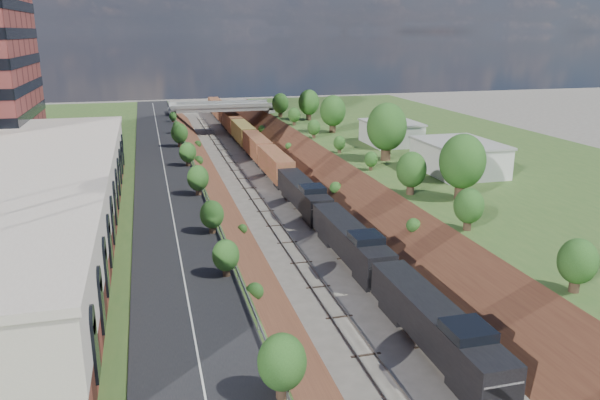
{
  "coord_description": "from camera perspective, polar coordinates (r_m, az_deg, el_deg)",
  "views": [
    {
      "loc": [
        -17.48,
        -18.17,
        23.63
      ],
      "look_at": [
        -1.89,
        40.92,
        6.0
      ],
      "focal_mm": 35.0,
      "sensor_mm": 36.0,
      "label": 1
    }
  ],
  "objects": [
    {
      "name": "tree_right_large",
      "position": [
        69.1,
        15.56,
        3.6
      ],
      "size": [
        5.25,
        5.25,
        7.61
      ],
      "color": "#473323",
      "rests_on": "platform_right"
    },
    {
      "name": "white_building_far",
      "position": [
        102.06,
        8.86,
        6.41
      ],
      "size": [
        8.0,
        10.0,
        3.6
      ],
      "primitive_type": "cube",
      "color": "silver",
      "rests_on": "platform_right"
    },
    {
      "name": "platform_left",
      "position": [
        82.45,
        -25.08,
        -0.31
      ],
      "size": [
        44.0,
        180.0,
        5.0
      ],
      "primitive_type": "cube",
      "color": "#375A25",
      "rests_on": "ground"
    },
    {
      "name": "overpass",
      "position": [
        142.49,
        -7.69,
        8.41
      ],
      "size": [
        24.5,
        8.3,
        7.4
      ],
      "color": "gray",
      "rests_on": "ground"
    },
    {
      "name": "freight_train",
      "position": [
        110.86,
        -4.09,
        5.12
      ],
      "size": [
        3.03,
        154.43,
        4.55
      ],
      "color": "black",
      "rests_on": "ground"
    },
    {
      "name": "embankment_right",
      "position": [
        86.48,
        5.04,
        0.17
      ],
      "size": [
        10.0,
        180.0,
        10.0
      ],
      "primitive_type": "cube",
      "rotation": [
        0.0,
        0.79,
        0.0
      ],
      "color": "brown",
      "rests_on": "ground"
    },
    {
      "name": "guardrail",
      "position": [
        80.27,
        -10.07,
        2.83
      ],
      "size": [
        0.1,
        171.0,
        0.7
      ],
      "color": "#99999E",
      "rests_on": "platform_left"
    },
    {
      "name": "commercial_building",
      "position": [
        59.11,
        -24.49,
        -0.21
      ],
      "size": [
        14.3,
        62.3,
        7.0
      ],
      "color": "brown",
      "rests_on": "platform_left"
    },
    {
      "name": "platform_right",
      "position": [
        95.42,
        17.63,
        2.54
      ],
      "size": [
        44.0,
        180.0,
        5.0
      ],
      "primitive_type": "cube",
      "color": "#375A25",
      "rests_on": "ground"
    },
    {
      "name": "white_building_near",
      "position": [
        82.94,
        15.22,
        3.96
      ],
      "size": [
        9.0,
        12.0,
        4.0
      ],
      "primitive_type": "cube",
      "color": "silver",
      "rests_on": "platform_right"
    },
    {
      "name": "embankment_left",
      "position": [
        81.92,
        -9.61,
        -0.9
      ],
      "size": [
        10.0,
        180.0,
        10.0
      ],
      "primitive_type": "cube",
      "rotation": [
        0.0,
        0.79,
        0.0
      ],
      "color": "brown",
      "rests_on": "ground"
    },
    {
      "name": "rail_right_track",
      "position": [
        84.07,
        -0.36,
        -0.17
      ],
      "size": [
        1.58,
        180.0,
        0.18
      ],
      "primitive_type": "cube",
      "color": "gray",
      "rests_on": "ground"
    },
    {
      "name": "road",
      "position": [
        80.37,
        -12.97,
        2.31
      ],
      "size": [
        8.0,
        180.0,
        0.1
      ],
      "primitive_type": "cube",
      "color": "black",
      "rests_on": "platform_left"
    },
    {
      "name": "tree_left_crest",
      "position": [
        42.0,
        -5.85,
        -7.26
      ],
      "size": [
        2.45,
        2.45,
        3.55
      ],
      "color": "#473323",
      "rests_on": "platform_left"
    },
    {
      "name": "rail_left_track",
      "position": [
        82.98,
        -3.84,
        -0.42
      ],
      "size": [
        1.58,
        180.0,
        0.18
      ],
      "primitive_type": "cube",
      "color": "gray",
      "rests_on": "ground"
    }
  ]
}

